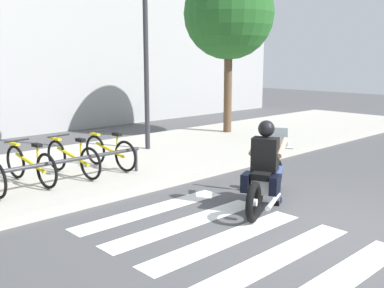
{
  "coord_description": "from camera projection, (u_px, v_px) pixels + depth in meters",
  "views": [
    {
      "loc": [
        -5.45,
        -2.99,
        2.38
      ],
      "look_at": [
        -0.16,
        2.59,
        0.91
      ],
      "focal_mm": 42.14,
      "sensor_mm": 36.0,
      "label": 1
    }
  ],
  "objects": [
    {
      "name": "bicycle_4",
      "position": [
        110.0,
        152.0,
        9.19
      ],
      "size": [
        0.48,
        1.58,
        0.76
      ],
      "color": "black",
      "rests_on": "sidewalk"
    },
    {
      "name": "crosswalk_stripe_3",
      "position": [
        227.0,
        239.0,
        6.01
      ],
      "size": [
        2.8,
        0.4,
        0.01
      ],
      "primitive_type": "cube",
      "color": "white",
      "rests_on": "ground"
    },
    {
      "name": "sidewalk",
      "position": [
        112.0,
        163.0,
        10.08
      ],
      "size": [
        24.0,
        4.4,
        0.15
      ],
      "primitive_type": "cube",
      "color": "#B7B2A8",
      "rests_on": "ground"
    },
    {
      "name": "building_backdrop",
      "position": [
        3.0,
        34.0,
        13.57
      ],
      "size": [
        24.0,
        1.2,
        6.18
      ],
      "primitive_type": "cube",
      "color": "#A4A4A4",
      "rests_on": "ground"
    },
    {
      "name": "ground_plane",
      "position": [
        328.0,
        232.0,
        6.27
      ],
      "size": [
        48.0,
        48.0,
        0.0
      ],
      "primitive_type": "plane",
      "color": "#4C4C4F"
    },
    {
      "name": "tree_near_rack",
      "position": [
        229.0,
        14.0,
        13.17
      ],
      "size": [
        2.66,
        2.66,
        4.98
      ],
      "color": "brown",
      "rests_on": "ground"
    },
    {
      "name": "bicycle_2",
      "position": [
        30.0,
        165.0,
        8.06
      ],
      "size": [
        0.48,
        1.67,
        0.76
      ],
      "color": "black",
      "rests_on": "sidewalk"
    },
    {
      "name": "crosswalk_stripe_2",
      "position": [
        276.0,
        258.0,
        5.44
      ],
      "size": [
        2.8,
        0.4,
        0.01
      ],
      "primitive_type": "cube",
      "color": "white",
      "rests_on": "ground"
    },
    {
      "name": "bicycle_3",
      "position": [
        73.0,
        158.0,
        8.62
      ],
      "size": [
        0.48,
        1.71,
        0.75
      ],
      "color": "black",
      "rests_on": "sidewalk"
    },
    {
      "name": "motorcycle",
      "position": [
        267.0,
        179.0,
        7.3
      ],
      "size": [
        2.08,
        1.07,
        1.2
      ],
      "color": "black",
      "rests_on": "ground"
    },
    {
      "name": "crosswalk_stripe_1",
      "position": [
        336.0,
        281.0,
        4.87
      ],
      "size": [
        2.8,
        0.4,
        0.01
      ],
      "primitive_type": "cube",
      "color": "white",
      "rests_on": "ground"
    },
    {
      "name": "street_lamp",
      "position": [
        146.0,
        41.0,
        10.75
      ],
      "size": [
        0.28,
        0.28,
        4.63
      ],
      "color": "#2D2D33",
      "rests_on": "ground"
    },
    {
      "name": "rider",
      "position": [
        266.0,
        158.0,
        7.16
      ],
      "size": [
        0.76,
        0.7,
        1.42
      ],
      "color": "black",
      "rests_on": "ground"
    },
    {
      "name": "bike_rack",
      "position": [
        44.0,
        166.0,
        7.65
      ],
      "size": [
        3.95,
        0.07,
        0.49
      ],
      "color": "#333338",
      "rests_on": "sidewalk"
    },
    {
      "name": "crosswalk_stripe_4",
      "position": [
        186.0,
        223.0,
        6.58
      ],
      "size": [
        2.8,
        0.4,
        0.01
      ],
      "primitive_type": "cube",
      "color": "white",
      "rests_on": "ground"
    },
    {
      "name": "crosswalk_stripe_5",
      "position": [
        152.0,
        210.0,
        7.15
      ],
      "size": [
        2.8,
        0.4,
        0.01
      ],
      "primitive_type": "cube",
      "color": "white",
      "rests_on": "ground"
    }
  ]
}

